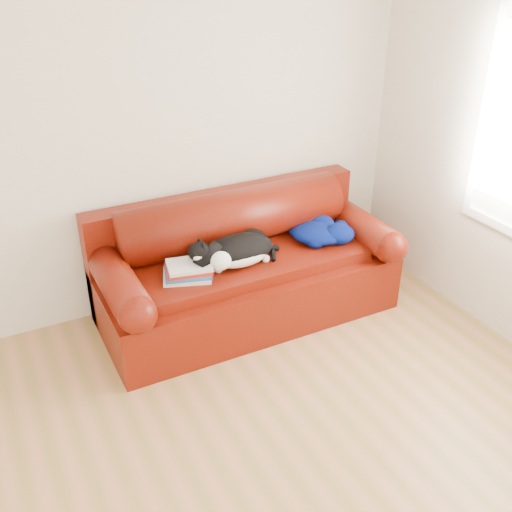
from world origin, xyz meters
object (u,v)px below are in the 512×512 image
at_px(cat, 239,251).
at_px(blanket, 320,231).
at_px(sofa_base, 247,286).
at_px(book_stack, 188,271).

height_order(cat, blanket, cat).
distance_m(sofa_base, blanket, 0.67).
bearing_deg(cat, sofa_base, 22.68).
height_order(sofa_base, blanket, blanket).
distance_m(cat, blanket, 0.70).
bearing_deg(cat, blanket, -14.15).
xyz_separation_m(sofa_base, blanket, (0.59, -0.04, 0.33)).
relative_size(sofa_base, cat, 2.86).
xyz_separation_m(sofa_base, cat, (-0.11, -0.10, 0.36)).
bearing_deg(blanket, book_stack, -176.39).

